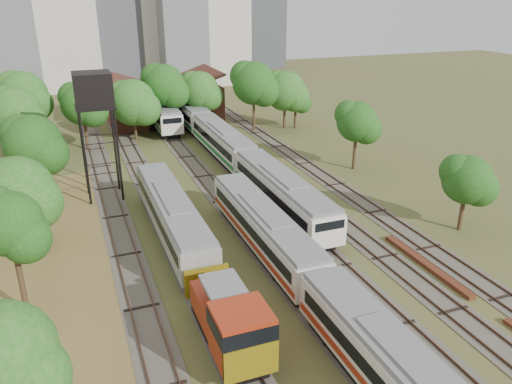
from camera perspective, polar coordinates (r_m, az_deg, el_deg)
name	(u,v)px	position (r m, az deg, el deg)	size (l,w,h in m)	color
ground	(404,369)	(28.89, 16.57, -18.85)	(240.00, 240.00, 0.00)	#475123
dry_grass_patch	(38,356)	(30.93, -23.64, -16.81)	(14.00, 60.00, 0.04)	brown
tracks	(237,199)	(47.65, -2.17, -0.81)	(24.60, 80.00, 0.19)	#4C473D
railcar_red_set	(318,289)	(30.88, 7.15, -10.93)	(2.73, 34.58, 3.37)	black
railcar_green_set	(223,142)	(59.44, -3.85, 5.71)	(2.91, 52.08, 3.60)	black
railcar_rear	(161,114)	(74.64, -10.82, 8.79)	(3.02, 16.08, 3.74)	black
shunter_locomotive	(231,324)	(27.81, -2.82, -14.80)	(2.89, 8.10, 3.78)	black
old_grey_coach	(172,215)	(40.35, -9.55, -2.63)	(2.80, 18.00, 3.46)	black
water_tower	(93,93)	(47.70, -18.09, 10.67)	(3.43, 3.43, 11.86)	black
rail_pile_near	(426,264)	(38.38, 18.86, -7.84)	(0.61, 9.18, 0.31)	#5C2C1A
maintenance_shed	(163,103)	(77.45, -10.55, 9.99)	(16.45, 11.55, 7.58)	#3D1C16
tree_band_left	(14,175)	(41.80, -25.91, 1.73)	(7.44, 67.88, 8.88)	#382616
tree_band_far	(167,93)	(68.73, -10.10, 11.12)	(39.73, 10.26, 9.69)	#382616
tree_band_right	(363,128)	(55.26, 12.18, 7.11)	(5.59, 39.05, 7.58)	#382616
tower_far_right	(256,10)	(135.77, 0.00, 20.05)	(12.00, 12.00, 28.00)	#3E4145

